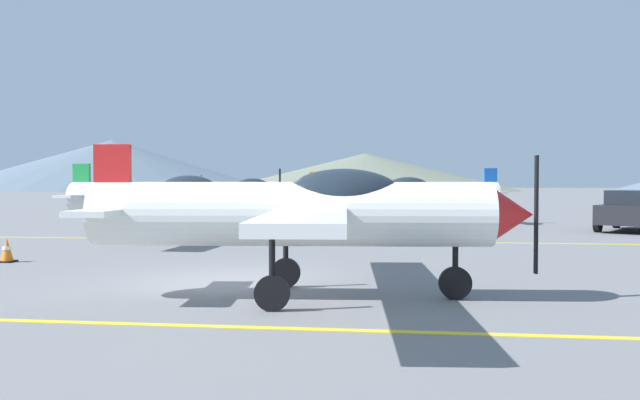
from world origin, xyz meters
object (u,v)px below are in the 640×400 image
at_px(airplane_far, 421,193).
at_px(car_sedan, 632,210).
at_px(airplane_mid, 172,196).
at_px(airplane_near, 308,212).
at_px(airplane_back, 262,190).
at_px(traffic_cone_front, 7,250).

distance_m(airplane_far, car_sedan, 8.74).
bearing_deg(car_sedan, airplane_mid, -161.49).
distance_m(airplane_near, airplane_back, 29.33).
relative_size(airplane_far, airplane_back, 1.00).
bearing_deg(airplane_mid, airplane_far, 44.87).
distance_m(airplane_mid, traffic_cone_front, 6.74).
height_order(airplane_mid, traffic_cone_front, airplane_mid).
height_order(airplane_mid, airplane_far, same).
xyz_separation_m(airplane_back, traffic_cone_front, (-0.93, -24.68, -1.17)).
relative_size(car_sedan, traffic_cone_front, 7.81).
relative_size(airplane_back, car_sedan, 1.87).
distance_m(airplane_near, car_sedan, 19.13).
relative_size(airplane_near, car_sedan, 1.88).
distance_m(airplane_near, airplane_mid, 11.89).
relative_size(airplane_mid, car_sedan, 1.87).
xyz_separation_m(airplane_far, airplane_back, (-9.54, 9.67, 0.00)).
bearing_deg(airplane_near, airplane_mid, 121.03).
xyz_separation_m(airplane_far, traffic_cone_front, (-10.47, -15.01, -1.17)).
relative_size(airplane_near, traffic_cone_front, 14.65).
height_order(airplane_near, airplane_back, same).
relative_size(airplane_near, airplane_far, 1.00).
distance_m(airplane_near, traffic_cone_front, 8.89).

